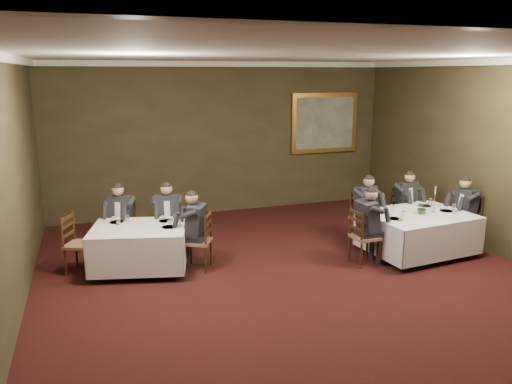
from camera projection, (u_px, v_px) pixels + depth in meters
ground at (310, 296)px, 7.44m from camera, size 10.00×10.00×0.00m
ceiling at (317, 53)px, 6.63m from camera, size 8.00×10.00×0.10m
back_wall at (222, 139)px, 11.64m from camera, size 8.00×0.10×3.50m
left_wall at (0, 205)px, 5.79m from camera, size 0.10×10.00×3.50m
crown_molding at (317, 58)px, 6.64m from camera, size 8.00×10.00×0.12m
table_main at (417, 230)px, 9.09m from camera, size 1.98×1.58×0.67m
table_second at (140, 245)px, 8.32m from camera, size 1.78×1.51×0.67m
chair_main_backleft at (363, 228)px, 9.77m from camera, size 0.53×0.51×1.00m
diner_main_backleft at (364, 217)px, 9.71m from camera, size 0.50×0.56×1.35m
chair_main_backright at (403, 222)px, 10.17m from camera, size 0.49×0.47×1.00m
diner_main_backright at (404, 211)px, 10.11m from camera, size 0.46×0.52×1.35m
chair_main_endleft at (364, 248)px, 8.66m from camera, size 0.43×0.45×1.00m
diner_main_endleft at (365, 235)px, 8.61m from camera, size 0.49×0.43×1.35m
chair_main_endright at (464, 231)px, 9.59m from camera, size 0.43×0.45×1.00m
diner_main_endright at (465, 220)px, 9.54m from camera, size 0.49×0.43×1.35m
chair_sec_backleft at (123, 240)px, 9.09m from camera, size 0.58×0.57×1.00m
diner_sec_backleft at (122, 228)px, 9.03m from camera, size 0.57×0.61×1.35m
chair_sec_backright at (169, 238)px, 9.16m from camera, size 0.51×0.49×1.00m
diner_sec_backright at (168, 227)px, 9.10m from camera, size 0.48×0.55×1.35m
chair_sec_endright at (199, 253)px, 8.44m from camera, size 0.58×0.58×1.00m
diner_sec_endright at (198, 240)px, 8.39m from camera, size 0.61×0.58×1.35m
chair_sec_endleft at (80, 256)px, 8.28m from camera, size 0.57×0.58×1.00m
centerpiece at (422, 207)px, 8.99m from camera, size 0.26×0.23×0.26m
candlestick at (434, 202)px, 9.09m from camera, size 0.07×0.07×0.50m
place_setting_table_main at (384, 209)px, 9.20m from camera, size 0.33×0.31×0.14m
place_setting_table_second at (119, 219)px, 8.56m from camera, size 0.33×0.31×0.14m
painting at (324, 123)px, 12.32m from camera, size 1.74×0.09×1.47m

